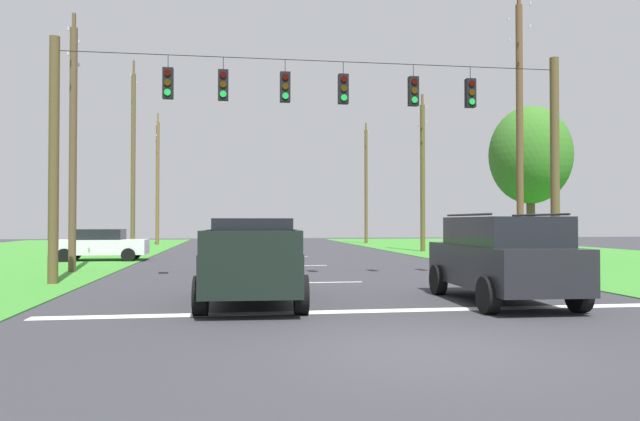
# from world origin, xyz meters

# --- Properties ---
(ground_plane) EXTENTS (120.00, 120.00, 0.00)m
(ground_plane) POSITION_xyz_m (0.00, 0.00, 0.00)
(ground_plane) COLOR #333338
(stop_bar_stripe) EXTENTS (13.31, 0.45, 0.01)m
(stop_bar_stripe) POSITION_xyz_m (0.00, 3.85, 0.00)
(stop_bar_stripe) COLOR white
(stop_bar_stripe) RESTS_ON ground
(lane_dash_0) EXTENTS (2.50, 0.15, 0.01)m
(lane_dash_0) POSITION_xyz_m (0.00, 9.85, 0.00)
(lane_dash_0) COLOR white
(lane_dash_0) RESTS_ON ground
(lane_dash_1) EXTENTS (2.50, 0.15, 0.01)m
(lane_dash_1) POSITION_xyz_m (0.00, 16.95, 0.00)
(lane_dash_1) COLOR white
(lane_dash_1) RESTS_ON ground
(lane_dash_2) EXTENTS (2.50, 0.15, 0.01)m
(lane_dash_2) POSITION_xyz_m (0.00, 23.57, 0.00)
(lane_dash_2) COLOR white
(lane_dash_2) RESTS_ON ground
(lane_dash_3) EXTENTS (2.50, 0.15, 0.01)m
(lane_dash_3) POSITION_xyz_m (0.00, 31.77, 0.00)
(lane_dash_3) COLOR white
(lane_dash_3) RESTS_ON ground
(overhead_signal_span) EXTENTS (16.38, 0.31, 7.44)m
(overhead_signal_span) POSITION_xyz_m (0.00, 10.41, 4.36)
(overhead_signal_span) COLOR brown
(overhead_signal_span) RESTS_ON ground
(pickup_truck) EXTENTS (2.48, 5.49, 1.95)m
(pickup_truck) POSITION_xyz_m (-2.28, 5.59, 0.97)
(pickup_truck) COLOR black
(pickup_truck) RESTS_ON ground
(suv_black) EXTENTS (2.33, 4.86, 2.05)m
(suv_black) POSITION_xyz_m (3.42, 4.69, 1.06)
(suv_black) COLOR black
(suv_black) RESTS_ON ground
(distant_car_crossing_white) EXTENTS (4.31, 2.03, 1.52)m
(distant_car_crossing_white) POSITION_xyz_m (-8.96, 21.37, 0.79)
(distant_car_crossing_white) COLOR silver
(distant_car_crossing_white) RESTS_ON ground
(utility_pole_mid_right) EXTENTS (0.28, 1.97, 11.61)m
(utility_pole_mid_right) POSITION_xyz_m (8.94, 14.68, 5.76)
(utility_pole_mid_right) COLOR brown
(utility_pole_mid_right) RESTS_ON ground
(utility_pole_far_right) EXTENTS (0.30, 1.81, 9.88)m
(utility_pole_far_right) POSITION_xyz_m (9.04, 27.68, 4.87)
(utility_pole_far_right) COLOR brown
(utility_pole_far_right) RESTS_ON ground
(utility_pole_near_left) EXTENTS (0.27, 1.69, 10.39)m
(utility_pole_near_left) POSITION_xyz_m (8.63, 41.92, 5.08)
(utility_pole_near_left) COLOR brown
(utility_pole_near_left) RESTS_ON ground
(utility_pole_far_left) EXTENTS (0.27, 1.61, 9.62)m
(utility_pole_far_left) POSITION_xyz_m (-8.60, 14.78, 4.83)
(utility_pole_far_left) COLOR brown
(utility_pole_far_left) RESTS_ON ground
(utility_pole_distant_right) EXTENTS (0.26, 2.00, 11.54)m
(utility_pole_distant_right) POSITION_xyz_m (-8.63, 28.56, 5.60)
(utility_pole_distant_right) COLOR brown
(utility_pole_distant_right) RESTS_ON ground
(utility_pole_distant_left) EXTENTS (0.28, 1.89, 10.60)m
(utility_pole_distant_left) POSITION_xyz_m (-8.71, 41.01, 5.26)
(utility_pole_distant_left) COLOR brown
(utility_pole_distant_left) RESTS_ON ground
(tree_roadside_right) EXTENTS (3.83, 3.83, 7.34)m
(tree_roadside_right) POSITION_xyz_m (11.19, 18.09, 5.00)
(tree_roadside_right) COLOR brown
(tree_roadside_right) RESTS_ON ground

